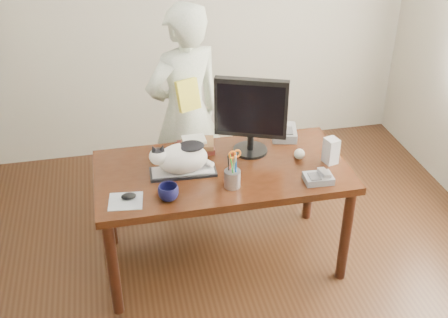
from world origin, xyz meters
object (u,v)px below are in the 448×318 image
at_px(mouse, 129,196).
at_px(person, 185,114).
at_px(desk, 220,181).
at_px(cat, 180,157).
at_px(pen_cup, 232,177).
at_px(calculator, 284,133).
at_px(monitor, 251,113).
at_px(coffee_mug, 168,193).
at_px(keyboard, 183,172).
at_px(book_stack, 196,145).
at_px(baseball, 299,154).
at_px(speaker, 331,151).
at_px(phone, 319,178).

height_order(mouse, person, person).
relative_size(desk, cat, 3.95).
distance_m(pen_cup, person, 0.89).
distance_m(cat, calculator, 0.84).
xyz_separation_m(calculator, person, (-0.64, 0.35, 0.04)).
xyz_separation_m(monitor, coffee_mug, (-0.59, -0.42, -0.25)).
relative_size(keyboard, book_stack, 1.65).
distance_m(pen_cup, baseball, 0.55).
height_order(desk, speaker, speaker).
distance_m(coffee_mug, book_stack, 0.58).
bearing_deg(calculator, book_stack, -161.15).
relative_size(mouse, speaker, 0.55).
bearing_deg(speaker, cat, 161.28).
bearing_deg(person, keyboard, 58.44).
relative_size(mouse, baseball, 1.36).
distance_m(coffee_mug, calculator, 1.06).
distance_m(cat, mouse, 0.41).
bearing_deg(cat, baseball, 3.80).
bearing_deg(keyboard, calculator, 25.39).
bearing_deg(coffee_mug, cat, 66.72).
relative_size(baseball, person, 0.04).
xyz_separation_m(pen_cup, book_stack, (-0.14, 0.47, -0.03)).
xyz_separation_m(coffee_mug, speaker, (1.07, 0.19, 0.04)).
relative_size(pen_cup, baseball, 3.63).
relative_size(coffee_mug, baseball, 1.74).
bearing_deg(coffee_mug, baseball, 17.29).
height_order(desk, mouse, mouse).
bearing_deg(person, pen_cup, 78.30).
distance_m(keyboard, cat, 0.11).
height_order(desk, coffee_mug, coffee_mug).
bearing_deg(desk, speaker, -12.14).
bearing_deg(calculator, monitor, -136.31).
height_order(monitor, mouse, monitor).
relative_size(cat, book_stack, 1.60).
bearing_deg(mouse, cat, 38.01).
height_order(mouse, baseball, baseball).
bearing_deg(calculator, coffee_mug, -132.86).
bearing_deg(speaker, keyboard, 161.15).
bearing_deg(monitor, person, 146.00).
xyz_separation_m(speaker, calculator, (-0.19, 0.39, -0.05)).
xyz_separation_m(cat, monitor, (0.48, 0.16, 0.18)).
height_order(phone, speaker, speaker).
xyz_separation_m(desk, keyboard, (-0.25, -0.08, 0.16)).
relative_size(phone, book_stack, 0.70).
distance_m(cat, speaker, 0.96).
relative_size(pen_cup, calculator, 0.99).
distance_m(desk, cat, 0.39).
relative_size(cat, monitor, 0.77).
bearing_deg(cat, keyboard, 8.36).
bearing_deg(pen_cup, baseball, 24.13).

